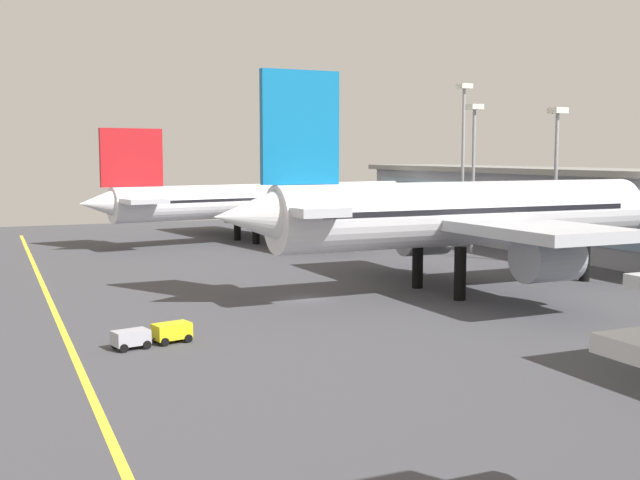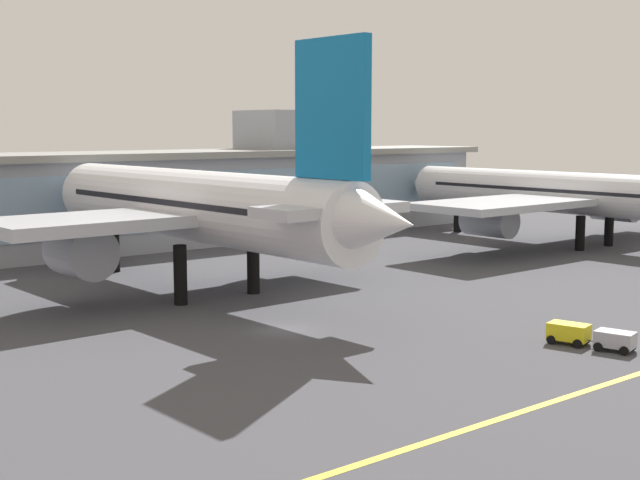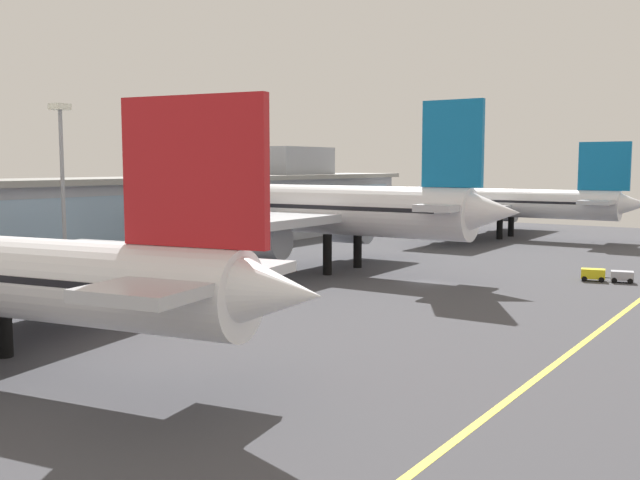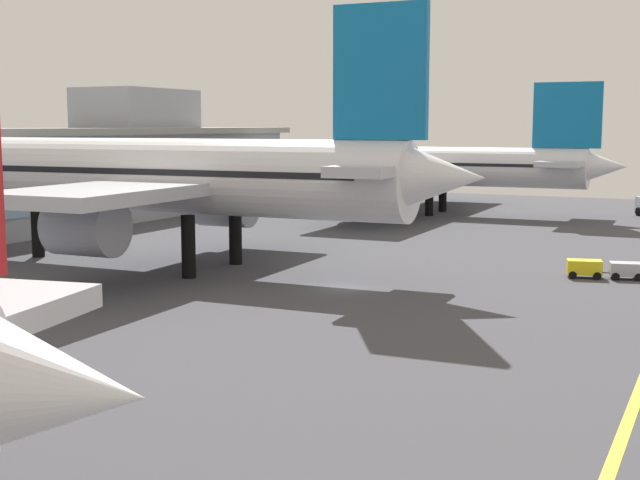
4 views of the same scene
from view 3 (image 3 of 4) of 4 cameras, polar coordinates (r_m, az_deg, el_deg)
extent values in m
plane|color=#424247|center=(82.31, 8.42, -3.40)|extent=(180.21, 180.21, 0.00)
cube|color=yellow|center=(75.42, 23.64, -4.69)|extent=(144.17, 0.50, 0.01)
cube|color=#9399A3|center=(109.89, -13.66, 1.65)|extent=(128.72, 12.00, 10.72)
cube|color=#84A3BC|center=(105.43, -11.47, 1.82)|extent=(123.57, 0.20, 6.86)
cube|color=gray|center=(109.63, -13.73, 4.66)|extent=(131.72, 14.00, 0.80)
cube|color=#9399A3|center=(139.54, -2.34, 6.13)|extent=(16.00, 10.00, 6.00)
cylinder|color=black|center=(54.74, -23.76, -6.43)|extent=(1.10, 1.10, 4.06)
cone|color=white|center=(37.44, -3.77, -4.16)|extent=(5.25, 6.27, 4.31)
cylinder|color=#999EA8|center=(64.69, -21.30, -2.97)|extent=(4.66, 7.01, 3.55)
cube|color=red|center=(39.33, -10.00, 5.35)|extent=(2.21, 8.94, 8.12)
cube|color=#B7BAC1|center=(39.81, -9.85, -3.08)|extent=(14.60, 7.88, 0.65)
cylinder|color=black|center=(87.18, 0.59, -1.18)|extent=(1.10, 1.10, 4.92)
cylinder|color=black|center=(93.47, 2.99, -0.70)|extent=(1.10, 1.10, 4.92)
cylinder|color=black|center=(100.93, -7.16, -0.25)|extent=(1.10, 1.10, 4.92)
cylinder|color=silver|center=(91.51, 0.12, 2.45)|extent=(7.43, 40.15, 6.15)
cone|color=silver|center=(104.88, -9.99, 2.81)|extent=(6.02, 5.72, 5.84)
cone|color=silver|center=(81.72, 13.32, 2.19)|extent=(5.44, 6.93, 5.23)
cube|color=#84A3BC|center=(102.52, -8.58, 3.36)|extent=(4.75, 4.45, 1.85)
cube|color=black|center=(91.48, 0.12, 2.74)|extent=(7.28, 33.76, 0.49)
cube|color=#B7BAC1|center=(91.56, 0.12, 1.97)|extent=(36.29, 10.74, 0.98)
cylinder|color=#999EA8|center=(84.34, -4.40, -0.05)|extent=(4.47, 5.33, 4.31)
cylinder|color=#999EA8|center=(101.08, 2.52, 0.96)|extent=(4.47, 5.33, 4.31)
cube|color=#0F6BA8|center=(83.22, 10.47, 7.51)|extent=(0.97, 7.22, 9.84)
cube|color=#B7BAC1|center=(83.32, 10.38, 2.64)|extent=(11.66, 4.76, 0.79)
cylinder|color=black|center=(133.16, 14.05, 0.94)|extent=(1.10, 1.10, 4.11)
cylinder|color=black|center=(138.97, 14.90, 1.12)|extent=(1.10, 1.10, 4.11)
cylinder|color=black|center=(144.43, 6.39, 1.46)|extent=(1.10, 1.10, 4.11)
cylinder|color=silver|center=(137.02, 13.05, 2.94)|extent=(6.09, 46.83, 5.14)
cone|color=silver|center=(147.54, 3.94, 3.28)|extent=(4.97, 4.72, 4.88)
cone|color=silver|center=(130.41, 23.49, 2.62)|extent=(4.48, 5.74, 4.37)
cube|color=#84A3BC|center=(145.85, 5.11, 3.59)|extent=(3.93, 3.67, 1.54)
cube|color=black|center=(137.00, 13.06, 3.10)|extent=(5.99, 39.36, 0.41)
cube|color=#B7BAC1|center=(137.05, 13.05, 2.67)|extent=(47.40, 12.18, 0.82)
cylinder|color=#999EA8|center=(125.56, 10.20, 1.51)|extent=(3.72, 6.15, 3.60)
cylinder|color=#999EA8|center=(150.15, 14.19, 2.14)|extent=(3.72, 6.15, 3.60)
cube|color=#0F6BA8|center=(131.12, 21.61, 5.46)|extent=(0.79, 8.42, 8.22)
cube|color=#B7BAC1|center=(131.26, 21.51, 2.89)|extent=(15.20, 5.45, 0.66)
cylinder|color=black|center=(87.89, 20.22, -2.91)|extent=(0.34, 0.63, 0.60)
cylinder|color=black|center=(89.37, 20.23, -2.77)|extent=(0.34, 0.63, 0.60)
cylinder|color=black|center=(87.90, 21.41, -2.95)|extent=(0.34, 0.63, 0.60)
cylinder|color=black|center=(89.39, 21.40, -2.81)|extent=(0.34, 0.63, 0.60)
cube|color=yellow|center=(88.55, 20.83, -2.51)|extent=(2.08, 2.89, 1.10)
cylinder|color=black|center=(87.94, 22.29, -2.98)|extent=(0.32, 0.63, 0.60)
cylinder|color=black|center=(89.42, 22.26, -2.84)|extent=(0.32, 0.63, 0.60)
cylinder|color=black|center=(88.01, 23.38, -3.02)|extent=(0.32, 0.63, 0.60)
cylinder|color=black|center=(89.49, 23.34, -2.88)|extent=(0.32, 0.63, 0.60)
cube|color=#A8A8B2|center=(88.64, 22.83, -2.61)|extent=(2.04, 2.69, 1.00)
cube|color=#2D2D33|center=(88.64, 21.85, -2.80)|extent=(0.24, 0.61, 0.08)
cylinder|color=gray|center=(85.51, -19.69, 3.19)|extent=(0.44, 0.44, 19.35)
cube|color=silver|center=(85.67, -19.93, 9.90)|extent=(1.80, 1.80, 0.70)
cylinder|color=gray|center=(96.05, -14.35, 3.30)|extent=(0.44, 0.44, 18.27)
cube|color=silver|center=(96.11, -14.50, 8.95)|extent=(1.80, 1.80, 0.70)
camera|label=1|loc=(140.61, 31.12, 5.13)|focal=44.39mm
camera|label=2|loc=(38.86, 54.36, 5.03)|focal=48.75mm
camera|label=4|loc=(19.84, 2.82, 1.63)|focal=48.10mm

